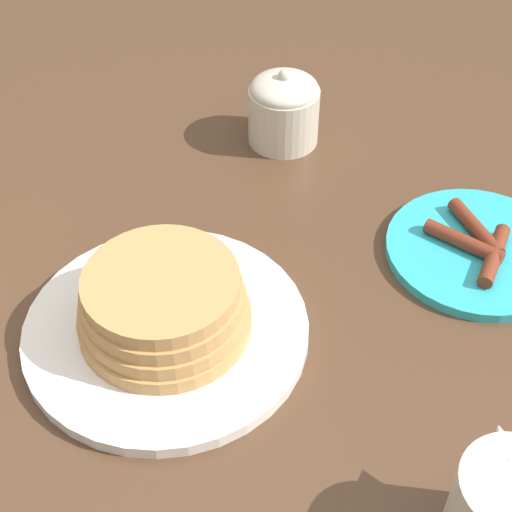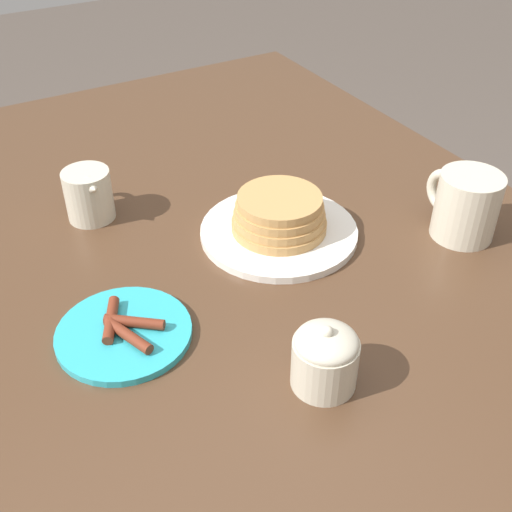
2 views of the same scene
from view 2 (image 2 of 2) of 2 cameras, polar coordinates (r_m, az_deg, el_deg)
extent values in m
cube|color=#4C3321|center=(0.96, 0.79, -0.60)|extent=(1.47, 0.93, 0.03)
cube|color=#4C3321|center=(1.81, 0.92, 5.58)|extent=(0.07, 0.07, 0.69)
cylinder|color=white|center=(0.99, 2.05, 2.18)|extent=(0.24, 0.24, 0.01)
cylinder|color=tan|center=(0.98, 2.06, 2.81)|extent=(0.15, 0.15, 0.01)
cylinder|color=tan|center=(0.97, 2.08, 3.51)|extent=(0.14, 0.14, 0.01)
cylinder|color=tan|center=(0.96, 2.10, 4.22)|extent=(0.13, 0.13, 0.01)
cylinder|color=tan|center=(0.96, 2.12, 4.94)|extent=(0.13, 0.13, 0.01)
cylinder|color=#2DADBC|center=(0.83, -11.66, -6.74)|extent=(0.17, 0.17, 0.01)
cylinder|color=maroon|center=(0.81, -11.29, -6.95)|extent=(0.08, 0.04, 0.01)
cylinder|color=maroon|center=(0.84, -12.77, -5.55)|extent=(0.08, 0.05, 0.01)
cylinder|color=maroon|center=(0.83, -10.76, -5.79)|extent=(0.06, 0.07, 0.01)
cylinder|color=beige|center=(1.01, 18.22, 4.23)|extent=(0.09, 0.09, 0.10)
torus|color=beige|center=(1.04, 16.41, 5.49)|extent=(0.07, 0.02, 0.07)
cylinder|color=#472819|center=(0.99, 18.70, 6.32)|extent=(0.08, 0.08, 0.00)
cylinder|color=beige|center=(1.04, -14.65, 5.27)|extent=(0.07, 0.07, 0.08)
cone|color=beige|center=(1.00, -14.31, 5.85)|extent=(0.04, 0.03, 0.04)
torus|color=beige|center=(1.07, -15.33, 6.53)|extent=(0.05, 0.01, 0.05)
cylinder|color=beige|center=(0.75, 6.11, -9.46)|extent=(0.08, 0.08, 0.06)
ellipsoid|color=beige|center=(0.72, 6.29, -7.60)|extent=(0.07, 0.07, 0.03)
sphere|color=beige|center=(0.71, 6.37, -6.71)|extent=(0.01, 0.01, 0.01)
camera|label=1|loc=(1.18, -14.11, 33.42)|focal=55.00mm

